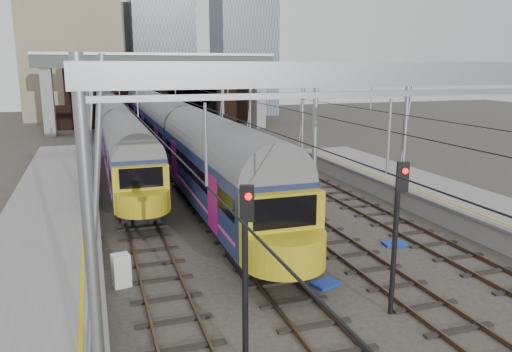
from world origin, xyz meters
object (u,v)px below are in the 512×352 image
object	(u,v)px
train_main	(154,118)
signal_near_left	(246,256)
train_second	(115,126)
relay_cabinet	(121,270)
signal_near_centre	(397,221)

from	to	relation	value
train_main	signal_near_left	xyz separation A→B (m)	(-2.59, -39.64, 0.46)
train_main	train_second	size ratio (longest dim) A/B	1.52
train_second	relay_cabinet	bearing A→B (deg)	-92.68
train_second	signal_near_centre	world-z (taller)	signal_near_centre
train_second	signal_near_centre	size ratio (longest dim) A/B	9.43
train_second	signal_near_centre	bearing A→B (deg)	-78.94
train_main	signal_near_left	world-z (taller)	train_main
signal_near_left	relay_cabinet	distance (m)	7.22
train_main	signal_near_left	bearing A→B (deg)	-93.74
signal_near_centre	relay_cabinet	xyz separation A→B (m)	(-8.05, 4.86, -2.53)
relay_cabinet	train_main	bearing A→B (deg)	70.17
train_main	relay_cabinet	xyz separation A→B (m)	(-5.37, -33.47, -2.06)
train_main	train_second	bearing A→B (deg)	-133.93
signal_near_left	train_main	bearing A→B (deg)	106.53
train_main	relay_cabinet	bearing A→B (deg)	-99.12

